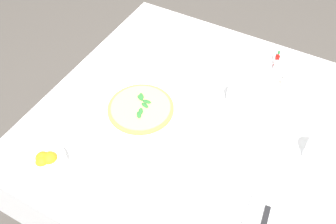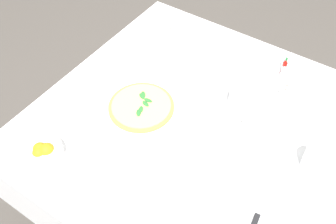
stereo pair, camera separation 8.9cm
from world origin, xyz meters
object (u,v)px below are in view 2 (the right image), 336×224
Objects in this scene: menu_card at (176,198)px; salt_shaker at (284,72)px; coffee_cup_right_edge at (159,24)px; water_glass_far_left at (313,160)px; water_glass_far_right at (237,99)px; coffee_cup_near_left at (179,65)px; pizza at (141,106)px; pepper_shaker at (284,64)px; hot_sauce_bottle at (284,66)px; coffee_cup_center_back at (257,125)px; coffee_cup_left_edge at (296,91)px; citrus_bowl at (43,153)px; pizza_plate at (141,109)px.

salt_shaker is at bearing 30.78° from menu_card.
water_glass_far_left is at bearing 67.67° from coffee_cup_right_edge.
water_glass_far_left is at bearing 71.45° from water_glass_far_right.
water_glass_far_right reaches higher than coffee_cup_near_left.
coffee_cup_right_edge is at bearing -152.51° from pizza.
menu_card is (0.27, 0.34, 0.01)m from pizza.
pepper_shaker is (-0.33, 0.07, -0.02)m from water_glass_far_right.
water_glass_far_left is (0.38, 0.92, 0.02)m from coffee_cup_right_edge.
water_glass_far_left is 1.97× the size of salt_shaker.
hot_sauce_bottle reaches higher than coffee_cup_right_edge.
coffee_cup_right_edge is 1.00× the size of coffee_cup_center_back.
coffee_cup_near_left is 0.51m from coffee_cup_left_edge.
menu_card is at bearing -11.34° from coffee_cup_center_back.
coffee_cup_left_edge reaches higher than coffee_cup_near_left.
hot_sauce_bottle reaches higher than pepper_shaker.
coffee_cup_center_back is 1.73× the size of menu_card.
citrus_bowl is at bearing -32.02° from salt_shaker.
coffee_cup_center_back is at bearing 111.44° from pizza.
water_glass_far_right is at bearing -108.55° from water_glass_far_left.
salt_shaker reaches higher than pizza.
pizza is 2.39× the size of water_glass_far_right.
pizza_plate is 0.68m from water_glass_far_left.
citrus_bowl is at bearing -22.72° from pizza.
pizza is 1.78× the size of citrus_bowl.
water_glass_far_right is 1.98× the size of salt_shaker.
pizza is 0.68m from water_glass_far_left.
coffee_cup_right_edge is 1.00m from water_glass_far_left.
citrus_bowl reaches higher than coffee_cup_near_left.
coffee_cup_near_left is 1.19× the size of water_glass_far_left.
coffee_cup_left_edge is at bearing 45.98° from salt_shaker.
hot_sauce_bottle is at bearing -173.20° from coffee_cup_center_back.
coffee_cup_center_back is at bearing 64.93° from coffee_cup_right_edge.
water_glass_far_left is at bearing 33.27° from hot_sauce_bottle.
water_glass_far_left is at bearing -5.40° from menu_card.
coffee_cup_right_edge is 2.35× the size of salt_shaker.
water_glass_far_left reaches higher than coffee_cup_right_edge.
coffee_cup_near_left is (-0.29, -0.01, 0.02)m from pizza_plate.
coffee_cup_right_edge is 0.64m from hot_sauce_bottle.
water_glass_far_right reaches higher than pizza.
water_glass_far_right reaches higher than salt_shaker.
salt_shaker and pepper_shaker have the same top height.
coffee_cup_left_edge is 0.87× the size of citrus_bowl.
coffee_cup_right_edge reaches higher than coffee_cup_left_edge.
coffee_cup_left_edge is 1.03m from citrus_bowl.
pepper_shaker is (-0.03, -0.01, -0.01)m from hot_sauce_bottle.
pizza is (-0.00, -0.00, 0.01)m from pizza_plate.
coffee_cup_left_edge is at bearing 40.94° from hot_sauce_bottle.
coffee_cup_center_back is (0.32, 0.69, -0.00)m from coffee_cup_right_edge.
coffee_cup_near_left and coffee_cup_center_back have the same top height.
menu_card is (0.44, -0.09, 0.00)m from coffee_cup_center_back.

